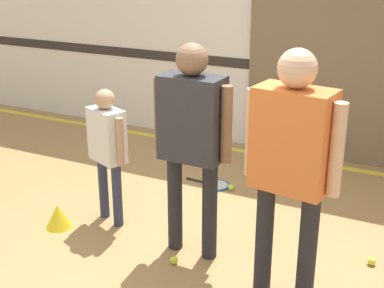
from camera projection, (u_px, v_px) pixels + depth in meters
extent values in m
plane|color=#A87F4C|center=(190.00, 245.00, 4.48)|extent=(16.00, 16.00, 0.00)
cube|color=silver|center=(289.00, 17.00, 6.06)|extent=(16.00, 0.06, 3.20)
cube|color=#2D2823|center=(285.00, 68.00, 6.23)|extent=(16.00, 0.01, 0.12)
cube|color=yellow|center=(274.00, 156.00, 6.37)|extent=(14.40, 0.10, 0.01)
cylinder|color=#232328|center=(175.00, 202.00, 4.31)|extent=(0.12, 0.12, 0.82)
cylinder|color=#232328|center=(210.00, 211.00, 4.18)|extent=(0.12, 0.12, 0.82)
cube|color=#2D2D33|center=(192.00, 118.00, 3.99)|extent=(0.48, 0.27, 0.65)
sphere|color=brown|center=(192.00, 59.00, 3.84)|extent=(0.24, 0.24, 0.24)
cylinder|color=brown|center=(160.00, 114.00, 4.12)|extent=(0.09, 0.09, 0.58)
cylinder|color=brown|center=(226.00, 125.00, 3.87)|extent=(0.09, 0.09, 0.58)
cylinder|color=#2D334C|center=(103.00, 187.00, 4.86)|extent=(0.09, 0.09, 0.59)
cylinder|color=#2D334C|center=(117.00, 195.00, 4.70)|extent=(0.09, 0.09, 0.59)
cube|color=silver|center=(107.00, 135.00, 4.60)|extent=(0.39, 0.31, 0.47)
sphere|color=tan|center=(105.00, 99.00, 4.49)|extent=(0.17, 0.17, 0.17)
cylinder|color=tan|center=(94.00, 130.00, 4.74)|extent=(0.06, 0.06, 0.42)
cylinder|color=tan|center=(120.00, 142.00, 4.46)|extent=(0.06, 0.06, 0.42)
cylinder|color=#232328|center=(307.00, 251.00, 3.59)|extent=(0.12, 0.12, 0.85)
cylinder|color=#232328|center=(264.00, 237.00, 3.76)|extent=(0.12, 0.12, 0.85)
cube|color=orange|center=(292.00, 140.00, 3.41)|extent=(0.53, 0.34, 0.68)
sphere|color=#DBAD89|center=(297.00, 68.00, 3.25)|extent=(0.25, 0.25, 0.25)
cylinder|color=#DBAD89|center=(337.00, 150.00, 3.26)|extent=(0.09, 0.09, 0.60)
cylinder|color=#DBAD89|center=(252.00, 133.00, 3.57)|extent=(0.09, 0.09, 0.60)
torus|color=blue|center=(217.00, 185.00, 5.58)|extent=(0.29, 0.29, 0.02)
cylinder|color=silver|center=(217.00, 185.00, 5.58)|extent=(0.24, 0.24, 0.01)
cylinder|color=black|center=(197.00, 181.00, 5.69)|extent=(0.21, 0.03, 0.02)
sphere|color=black|center=(188.00, 179.00, 5.74)|extent=(0.03, 0.03, 0.03)
sphere|color=#CCE038|center=(174.00, 260.00, 4.20)|extent=(0.07, 0.07, 0.07)
sphere|color=#CCE038|center=(231.00, 187.00, 5.48)|extent=(0.07, 0.07, 0.07)
sphere|color=#CCE038|center=(372.00, 261.00, 4.19)|extent=(0.07, 0.07, 0.07)
sphere|color=#CCE038|center=(311.00, 234.00, 4.58)|extent=(0.07, 0.07, 0.07)
cone|color=yellow|center=(58.00, 216.00, 4.73)|extent=(0.23, 0.23, 0.22)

